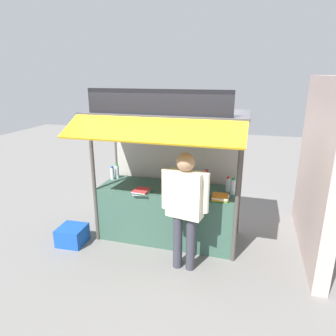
% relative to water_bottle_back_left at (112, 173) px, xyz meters
% --- Properties ---
extents(ground_plane, '(20.00, 20.00, 0.00)m').
position_rel_water_bottle_back_left_xyz_m(ground_plane, '(1.08, -0.14, -1.04)').
color(ground_plane, slate).
extents(stall_counter, '(2.30, 0.79, 0.93)m').
position_rel_water_bottle_back_left_xyz_m(stall_counter, '(1.08, -0.14, -0.58)').
color(stall_counter, '#385B4C').
rests_on(stall_counter, ground).
extents(stall_structure, '(2.50, 1.63, 2.56)m').
position_rel_water_bottle_back_left_xyz_m(stall_structure, '(1.08, -0.05, 0.53)').
color(stall_structure, '#4C4742').
rests_on(stall_structure, ground).
extents(water_bottle_back_left, '(0.07, 0.07, 0.24)m').
position_rel_water_bottle_back_left_xyz_m(water_bottle_back_left, '(0.00, 0.00, 0.00)').
color(water_bottle_back_left, silver).
rests_on(water_bottle_back_left, stall_counter).
extents(water_bottle_back_right, '(0.07, 0.07, 0.25)m').
position_rel_water_bottle_back_left_xyz_m(water_bottle_back_right, '(1.28, 0.15, 0.00)').
color(water_bottle_back_right, silver).
rests_on(water_bottle_back_right, stall_counter).
extents(water_bottle_rear_center, '(0.07, 0.07, 0.25)m').
position_rel_water_bottle_back_left_xyz_m(water_bottle_rear_center, '(2.05, -0.01, 0.00)').
color(water_bottle_rear_center, silver).
rests_on(water_bottle_rear_center, stall_counter).
extents(water_bottle_mid_left, '(0.07, 0.07, 0.27)m').
position_rel_water_bottle_back_left_xyz_m(water_bottle_mid_left, '(0.05, 0.09, 0.01)').
color(water_bottle_mid_left, silver).
rests_on(water_bottle_mid_left, stall_counter).
extents(water_bottle_front_right, '(0.08, 0.08, 0.28)m').
position_rel_water_bottle_back_left_xyz_m(water_bottle_front_right, '(2.14, -0.13, 0.02)').
color(water_bottle_front_right, silver).
rests_on(water_bottle_front_right, stall_counter).
extents(water_bottle_left, '(0.09, 0.09, 0.31)m').
position_rel_water_bottle_back_left_xyz_m(water_bottle_left, '(1.69, 0.07, 0.03)').
color(water_bottle_left, silver).
rests_on(water_bottle_left, stall_counter).
extents(magazine_stack_mid_right, '(0.27, 0.28, 0.07)m').
position_rel_water_bottle_back_left_xyz_m(magazine_stack_mid_right, '(1.98, -0.39, -0.08)').
color(magazine_stack_mid_right, green).
rests_on(magazine_stack_mid_right, stall_counter).
extents(magazine_stack_center, '(0.26, 0.28, 0.06)m').
position_rel_water_bottle_back_left_xyz_m(magazine_stack_center, '(0.73, -0.48, -0.08)').
color(magazine_stack_center, white).
rests_on(magazine_stack_center, stall_counter).
extents(banana_bunch_rightmost, '(0.09, 0.09, 0.23)m').
position_rel_water_bottle_back_left_xyz_m(banana_bunch_rightmost, '(1.00, -0.64, 0.87)').
color(banana_bunch_rightmost, '#332D23').
extents(banana_bunch_inner_left, '(0.09, 0.09, 0.27)m').
position_rel_water_bottle_back_left_xyz_m(banana_bunch_inner_left, '(0.32, -0.64, 0.85)').
color(banana_bunch_inner_left, '#332D23').
extents(banana_bunch_leftmost, '(0.12, 0.11, 0.27)m').
position_rel_water_bottle_back_left_xyz_m(banana_bunch_leftmost, '(1.35, -0.64, 0.85)').
color(banana_bunch_leftmost, '#332D23').
extents(banana_bunch_inner_right, '(0.10, 0.10, 0.29)m').
position_rel_water_bottle_back_left_xyz_m(banana_bunch_inner_right, '(1.75, -0.64, 0.82)').
color(banana_bunch_inner_right, '#332D23').
extents(vendor_person, '(0.67, 0.30, 1.76)m').
position_rel_water_bottle_back_left_xyz_m(vendor_person, '(1.54, -0.92, 0.02)').
color(vendor_person, '#383842').
rests_on(vendor_person, ground).
extents(plastic_crate, '(0.45, 0.45, 0.30)m').
position_rel_water_bottle_back_left_xyz_m(plastic_crate, '(-0.42, -0.77, -0.89)').
color(plastic_crate, '#194CB2').
rests_on(plastic_crate, ground).
extents(neighbour_wall, '(0.20, 2.40, 2.73)m').
position_rel_water_bottle_back_left_xyz_m(neighbour_wall, '(3.37, 0.16, 0.32)').
color(neighbour_wall, '#C8ACA3').
rests_on(neighbour_wall, ground).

